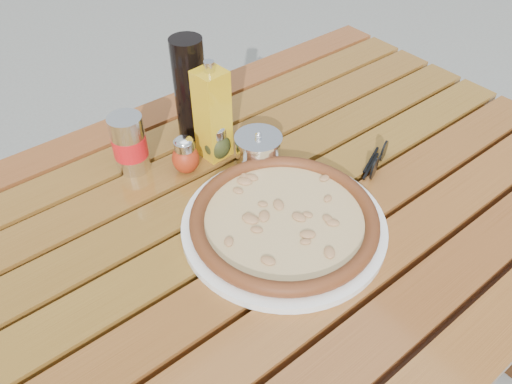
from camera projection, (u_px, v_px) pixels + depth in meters
table at (262, 238)px, 0.97m from camera, size 1.40×0.90×0.75m
plate at (284, 225)px, 0.88m from camera, size 0.39×0.39×0.01m
pizza at (284, 219)px, 0.87m from camera, size 0.40×0.40×0.03m
pepper_shaker at (185, 155)px, 0.97m from camera, size 0.07×0.07×0.08m
oregano_shaker at (217, 142)px, 1.00m from camera, size 0.05×0.05×0.08m
dark_bottle at (190, 90)px, 1.02m from camera, size 0.07×0.07×0.22m
soda_can at (130, 144)px, 0.97m from camera, size 0.08×0.08×0.12m
olive_oil_cruet at (212, 114)px, 0.97m from camera, size 0.06×0.06×0.21m
parmesan_tin at (258, 149)px, 1.00m from camera, size 0.11×0.11×0.07m
sunglasses at (378, 160)px, 1.00m from camera, size 0.11×0.06×0.04m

